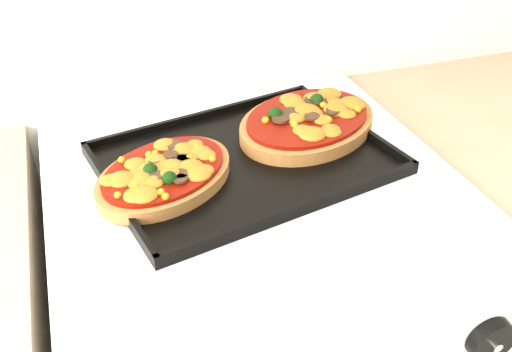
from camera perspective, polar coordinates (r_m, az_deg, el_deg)
name	(u,v)px	position (r m, az deg, el deg)	size (l,w,h in m)	color
knob_right	(491,340)	(0.74, 22.44, -14.92)	(0.06, 0.06, 0.02)	black
baking_tray	(245,158)	(0.87, -1.09, 1.86)	(0.42, 0.31, 0.02)	black
pizza_left	(164,173)	(0.82, -9.14, 0.32)	(0.22, 0.15, 0.03)	#986534
pizza_right	(307,121)	(0.94, 5.16, 5.53)	(0.25, 0.19, 0.04)	#986534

